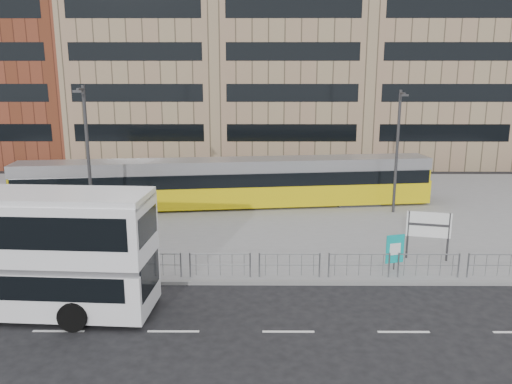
{
  "coord_description": "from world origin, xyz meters",
  "views": [
    {
      "loc": [
        0.95,
        -19.76,
        8.64
      ],
      "look_at": [
        0.83,
        6.0,
        2.66
      ],
      "focal_mm": 35.0,
      "sensor_mm": 36.0,
      "label": 1
    }
  ],
  "objects_px": {
    "ad_panel": "(395,249)",
    "lamp_post_east": "(397,147)",
    "traffic_light_west": "(38,233)",
    "pedestrian": "(134,221)",
    "lamp_post_west": "(88,154)",
    "station_sign": "(429,227)",
    "tram": "(228,183)"
  },
  "relations": [
    {
      "from": "ad_panel",
      "to": "lamp_post_east",
      "type": "xyz_separation_m",
      "value": [
        2.55,
        9.73,
        3.27
      ]
    },
    {
      "from": "traffic_light_west",
      "to": "pedestrian",
      "type": "bearing_deg",
      "value": 89.41
    },
    {
      "from": "lamp_post_west",
      "to": "lamp_post_east",
      "type": "bearing_deg",
      "value": 13.44
    },
    {
      "from": "station_sign",
      "to": "traffic_light_west",
      "type": "height_order",
      "value": "traffic_light_west"
    },
    {
      "from": "pedestrian",
      "to": "station_sign",
      "type": "bearing_deg",
      "value": -125.47
    },
    {
      "from": "ad_panel",
      "to": "lamp_post_west",
      "type": "distance_m",
      "value": 16.64
    },
    {
      "from": "station_sign",
      "to": "traffic_light_west",
      "type": "distance_m",
      "value": 17.56
    },
    {
      "from": "station_sign",
      "to": "lamp_post_west",
      "type": "bearing_deg",
      "value": 179.8
    },
    {
      "from": "tram",
      "to": "lamp_post_west",
      "type": "relative_size",
      "value": 3.38
    },
    {
      "from": "ad_panel",
      "to": "pedestrian",
      "type": "relative_size",
      "value": 0.94
    },
    {
      "from": "ad_panel",
      "to": "lamp_post_west",
      "type": "bearing_deg",
      "value": 144.31
    },
    {
      "from": "pedestrian",
      "to": "lamp_post_west",
      "type": "height_order",
      "value": "lamp_post_west"
    },
    {
      "from": "ad_panel",
      "to": "traffic_light_west",
      "type": "distance_m",
      "value": 15.59
    },
    {
      "from": "traffic_light_west",
      "to": "station_sign",
      "type": "bearing_deg",
      "value": 32.0
    },
    {
      "from": "ad_panel",
      "to": "tram",
      "type": "bearing_deg",
      "value": 110.01
    },
    {
      "from": "tram",
      "to": "lamp_post_west",
      "type": "height_order",
      "value": "lamp_post_west"
    },
    {
      "from": "station_sign",
      "to": "lamp_post_west",
      "type": "xyz_separation_m",
      "value": [
        -17.22,
        4.16,
        2.79
      ]
    },
    {
      "from": "tram",
      "to": "lamp_post_west",
      "type": "distance_m",
      "value": 9.6
    },
    {
      "from": "lamp_post_west",
      "to": "pedestrian",
      "type": "bearing_deg",
      "value": -16.6
    },
    {
      "from": "traffic_light_west",
      "to": "lamp_post_west",
      "type": "distance_m",
      "value": 6.8
    },
    {
      "from": "tram",
      "to": "lamp_post_east",
      "type": "distance_m",
      "value": 11.08
    },
    {
      "from": "traffic_light_west",
      "to": "lamp_post_west",
      "type": "bearing_deg",
      "value": 113.04
    },
    {
      "from": "lamp_post_east",
      "to": "ad_panel",
      "type": "bearing_deg",
      "value": -104.66
    },
    {
      "from": "station_sign",
      "to": "lamp_post_east",
      "type": "distance_m",
      "value": 8.85
    },
    {
      "from": "traffic_light_west",
      "to": "lamp_post_west",
      "type": "xyz_separation_m",
      "value": [
        0.2,
        6.35,
        2.42
      ]
    },
    {
      "from": "station_sign",
      "to": "lamp_post_west",
      "type": "height_order",
      "value": "lamp_post_west"
    },
    {
      "from": "ad_panel",
      "to": "station_sign",
      "type": "bearing_deg",
      "value": 18.63
    },
    {
      "from": "tram",
      "to": "pedestrian",
      "type": "xyz_separation_m",
      "value": [
        -4.74,
        -6.42,
        -0.74
      ]
    },
    {
      "from": "ad_panel",
      "to": "pedestrian",
      "type": "distance_m",
      "value": 13.71
    },
    {
      "from": "traffic_light_west",
      "to": "lamp_post_east",
      "type": "xyz_separation_m",
      "value": [
        18.08,
        10.63,
        2.25
      ]
    },
    {
      "from": "station_sign",
      "to": "pedestrian",
      "type": "distance_m",
      "value": 15.16
    },
    {
      "from": "pedestrian",
      "to": "lamp_post_east",
      "type": "height_order",
      "value": "lamp_post_east"
    }
  ]
}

